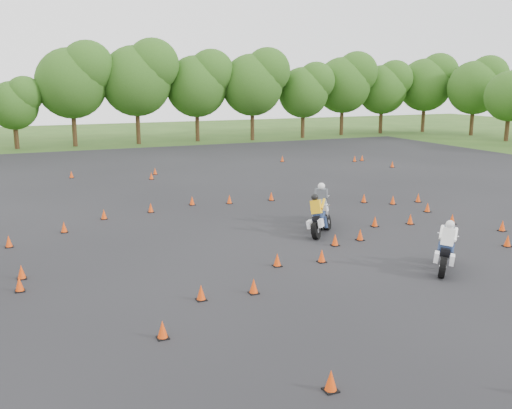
% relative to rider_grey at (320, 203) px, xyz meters
% --- Properties ---
extents(ground, '(140.00, 140.00, 0.00)m').
position_rel_rider_grey_xyz_m(ground, '(-3.16, -4.02, -0.98)').
color(ground, '#2D5119').
rests_on(ground, ground).
extents(asphalt_pad, '(62.00, 62.00, 0.00)m').
position_rel_rider_grey_xyz_m(asphalt_pad, '(-3.16, 1.98, -0.97)').
color(asphalt_pad, black).
rests_on(asphalt_pad, ground).
extents(treeline, '(86.94, 32.57, 10.96)m').
position_rel_rider_grey_xyz_m(treeline, '(-0.22, 31.43, 3.71)').
color(treeline, '#284F16').
rests_on(treeline, ground).
extents(traffic_cones, '(36.30, 33.33, 0.45)m').
position_rel_rider_grey_xyz_m(traffic_cones, '(-3.56, 1.75, -0.75)').
color(traffic_cones, '#DC3E09').
rests_on(traffic_cones, asphalt_pad).
extents(rider_grey, '(1.94, 2.56, 1.94)m').
position_rel_rider_grey_xyz_m(rider_grey, '(0.00, 0.00, 0.00)').
color(rider_grey, '#3D4044').
rests_on(rider_grey, ground).
extents(rider_yellow, '(2.16, 2.12, 1.79)m').
position_rel_rider_grey_xyz_m(rider_yellow, '(-0.77, -1.60, -0.08)').
color(rider_yellow, gold).
rests_on(rider_yellow, ground).
extents(rider_white, '(2.15, 2.20, 1.82)m').
position_rel_rider_grey_xyz_m(rider_white, '(0.69, -7.23, -0.06)').
color(rider_white, white).
rests_on(rider_white, ground).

